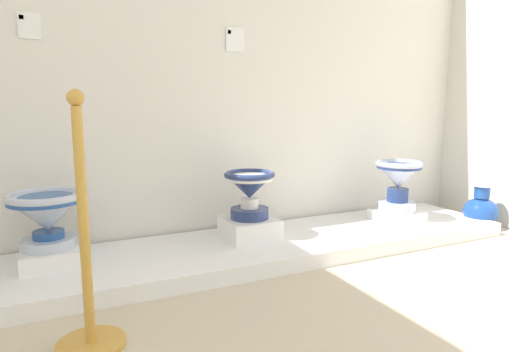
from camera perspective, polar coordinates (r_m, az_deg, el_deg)
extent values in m
cube|color=silver|center=(3.20, -3.52, 19.95)|extent=(4.34, 0.06, 3.13)
cube|color=white|center=(2.89, 0.01, -9.30)|extent=(3.67, 0.77, 0.10)
cube|color=white|center=(2.71, -25.09, -9.36)|extent=(0.30, 0.32, 0.10)
cylinder|color=silver|center=(2.68, -25.20, -7.82)|extent=(0.28, 0.28, 0.06)
cylinder|color=#244D93|center=(2.67, -25.27, -6.84)|extent=(0.16, 0.16, 0.04)
cone|color=silver|center=(2.64, -25.44, -4.40)|extent=(0.40, 0.40, 0.19)
cylinder|color=#244D93|center=(2.63, -25.56, -2.78)|extent=(0.39, 0.39, 0.03)
torus|color=silver|center=(2.62, -25.59, -2.35)|extent=(0.40, 0.40, 0.04)
cylinder|color=#244D93|center=(2.62, -25.58, -2.46)|extent=(0.28, 0.28, 0.01)
cube|color=white|center=(2.92, -0.84, -6.74)|extent=(0.33, 0.34, 0.13)
cylinder|color=navy|center=(2.90, -0.85, -4.82)|extent=(0.25, 0.25, 0.07)
cylinder|color=white|center=(2.88, -0.85, -3.53)|extent=(0.12, 0.12, 0.07)
cone|color=navy|center=(2.86, -0.85, -1.36)|extent=(0.32, 0.32, 0.16)
cylinder|color=white|center=(2.85, -0.86, -0.22)|extent=(0.31, 0.31, 0.03)
torus|color=navy|center=(2.85, -0.86, 0.18)|extent=(0.33, 0.33, 0.04)
cylinder|color=white|center=(2.85, -0.86, 0.08)|extent=(0.22, 0.22, 0.01)
cube|color=white|center=(3.54, 17.74, -4.86)|extent=(0.33, 0.30, 0.07)
cylinder|color=silver|center=(3.52, 17.80, -3.72)|extent=(0.28, 0.28, 0.07)
cylinder|color=navy|center=(3.50, 17.87, -2.34)|extent=(0.16, 0.16, 0.10)
cone|color=silver|center=(3.48, 17.98, 0.00)|extent=(0.33, 0.33, 0.19)
cylinder|color=navy|center=(3.47, 18.04, 1.19)|extent=(0.33, 0.33, 0.03)
torus|color=silver|center=(3.47, 18.06, 1.51)|extent=(0.35, 0.35, 0.04)
cylinder|color=navy|center=(3.47, 18.05, 1.43)|extent=(0.23, 0.23, 0.01)
cube|color=white|center=(2.92, -27.28, 16.92)|extent=(0.12, 0.01, 0.15)
cube|color=#5B9E4C|center=(2.92, -28.14, 17.70)|extent=(0.02, 0.01, 0.02)
cube|color=white|center=(3.15, -2.72, 17.23)|extent=(0.14, 0.01, 0.16)
cube|color=#5B9E4C|center=(3.14, -3.48, 18.13)|extent=(0.02, 0.01, 0.02)
cylinder|color=white|center=(3.93, 26.94, -5.84)|extent=(0.14, 0.14, 0.03)
ellipsoid|color=#1B4391|center=(3.90, 27.07, -4.10)|extent=(0.26, 0.26, 0.21)
cylinder|color=#1B4391|center=(3.87, 27.24, -1.80)|extent=(0.12, 0.12, 0.10)
torus|color=white|center=(3.86, 27.30, -1.04)|extent=(0.16, 0.16, 0.02)
cylinder|color=gold|center=(2.01, -20.55, -19.72)|extent=(0.27, 0.27, 0.02)
cylinder|color=gold|center=(1.83, -21.39, -6.39)|extent=(0.04, 0.04, 0.94)
sphere|color=gold|center=(1.77, -22.35, 9.37)|extent=(0.06, 0.06, 0.06)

